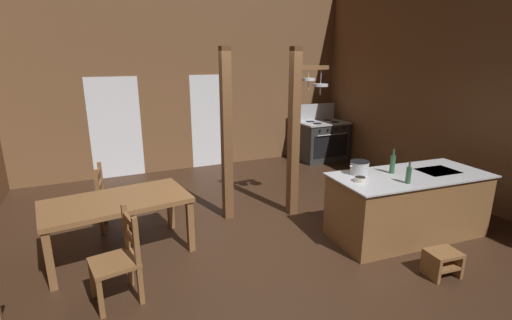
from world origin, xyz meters
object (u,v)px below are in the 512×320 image
object	(u,v)px
bottle_short_on_counter	(409,175)
dining_table	(117,206)
stove_range	(322,140)
step_stool	(442,261)
mixing_bowl_on_counter	(360,179)
bottle_tall_on_counter	(392,164)
kitchen_island	(407,205)
ladderback_chair_by_post	(111,198)
ladderback_chair_near_window	(119,259)
stockpot_on_counter	(359,168)

from	to	relation	value
bottle_short_on_counter	dining_table	bearing A→B (deg)	158.27
stove_range	step_stool	distance (m)	4.98
step_stool	mixing_bowl_on_counter	distance (m)	1.30
step_stool	bottle_short_on_counter	xyz separation A→B (m)	(0.07, 0.68, 0.83)
step_stool	bottle_tall_on_counter	world-z (taller)	bottle_tall_on_counter
bottle_tall_on_counter	kitchen_island	bearing A→B (deg)	-35.91
step_stool	bottle_tall_on_counter	distance (m)	1.38
stove_range	bottle_short_on_counter	distance (m)	4.34
dining_table	ladderback_chair_by_post	world-z (taller)	ladderback_chair_by_post
bottle_tall_on_counter	step_stool	bearing A→B (deg)	-99.81
dining_table	ladderback_chair_by_post	xyz separation A→B (m)	(-0.03, 0.85, -0.20)
dining_table	ladderback_chair_by_post	size ratio (longest dim) A/B	1.89
kitchen_island	step_stool	distance (m)	1.04
stove_range	step_stool	bearing A→B (deg)	-108.13
dining_table	bottle_tall_on_counter	world-z (taller)	bottle_tall_on_counter
step_stool	ladderback_chair_near_window	size ratio (longest dim) A/B	0.41
mixing_bowl_on_counter	bottle_short_on_counter	world-z (taller)	bottle_short_on_counter
stove_range	bottle_tall_on_counter	size ratio (longest dim) A/B	3.94
stove_range	bottle_tall_on_counter	bearing A→B (deg)	-110.46
step_stool	bottle_short_on_counter	world-z (taller)	bottle_short_on_counter
stockpot_on_counter	bottle_tall_on_counter	xyz separation A→B (m)	(0.44, -0.14, 0.04)
stove_range	dining_table	distance (m)	5.55
ladderback_chair_near_window	stockpot_on_counter	xyz separation A→B (m)	(3.11, 0.16, 0.53)
stockpot_on_counter	bottle_tall_on_counter	world-z (taller)	bottle_tall_on_counter
ladderback_chair_near_window	bottle_short_on_counter	bearing A→B (deg)	-6.39
kitchen_island	mixing_bowl_on_counter	xyz separation A→B (m)	(-0.82, 0.05, 0.48)
step_stool	bottle_tall_on_counter	size ratio (longest dim) A/B	1.16
ladderback_chair_near_window	bottle_short_on_counter	distance (m)	3.49
dining_table	mixing_bowl_on_counter	world-z (taller)	mixing_bowl_on_counter
kitchen_island	step_stool	bearing A→B (deg)	-112.59
stove_range	bottle_short_on_counter	size ratio (longest dim) A/B	4.72
ladderback_chair_by_post	step_stool	bearing A→B (deg)	-40.75
ladderback_chair_near_window	bottle_short_on_counter	xyz separation A→B (m)	(3.43, -0.38, 0.55)
bottle_short_on_counter	stockpot_on_counter	bearing A→B (deg)	120.30
stove_range	stockpot_on_counter	world-z (taller)	stove_range
stove_range	ladderback_chair_near_window	xyz separation A→B (m)	(-4.91, -3.67, -0.03)
stockpot_on_counter	dining_table	bearing A→B (deg)	165.32
stockpot_on_counter	mixing_bowl_on_counter	world-z (taller)	stockpot_on_counter
stockpot_on_counter	ladderback_chair_by_post	bearing A→B (deg)	151.82
dining_table	bottle_short_on_counter	size ratio (longest dim) A/B	6.44
dining_table	ladderback_chair_near_window	bearing A→B (deg)	-93.92
ladderback_chair_by_post	stockpot_on_counter	size ratio (longest dim) A/B	2.96
dining_table	bottle_short_on_counter	distance (m)	3.64
step_stool	ladderback_chair_by_post	world-z (taller)	ladderback_chair_by_post
ladderback_chair_near_window	kitchen_island	bearing A→B (deg)	-2.01
mixing_bowl_on_counter	bottle_tall_on_counter	distance (m)	0.64
ladderback_chair_by_post	stove_range	bearing A→B (deg)	20.85
ladderback_chair_near_window	ladderback_chair_by_post	distance (m)	1.81
stove_range	mixing_bowl_on_counter	bearing A→B (deg)	-117.87
dining_table	bottle_short_on_counter	xyz separation A→B (m)	(3.36, -1.34, 0.35)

